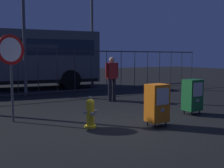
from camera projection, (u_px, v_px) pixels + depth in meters
ground_plane at (126, 126)px, 6.50m from camera, size 60.00×60.00×0.00m
fire_hydrant at (90, 113)px, 6.29m from camera, size 0.33×0.32×0.75m
newspaper_box_primary at (192, 95)px, 7.73m from camera, size 0.48×0.42×1.02m
newspaper_box_secondary at (157, 103)px, 6.39m from camera, size 0.48×0.42×1.02m
stop_sign at (11, 60)px, 6.71m from camera, size 0.71×0.31×2.23m
pedestrian at (112, 76)px, 10.02m from camera, size 0.55×0.22×1.67m
fence_barrier at (48, 72)px, 11.85m from camera, size 18.03×0.04×2.00m
street_light_far_right at (92, 20)px, 14.88m from camera, size 0.32×0.32×6.39m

